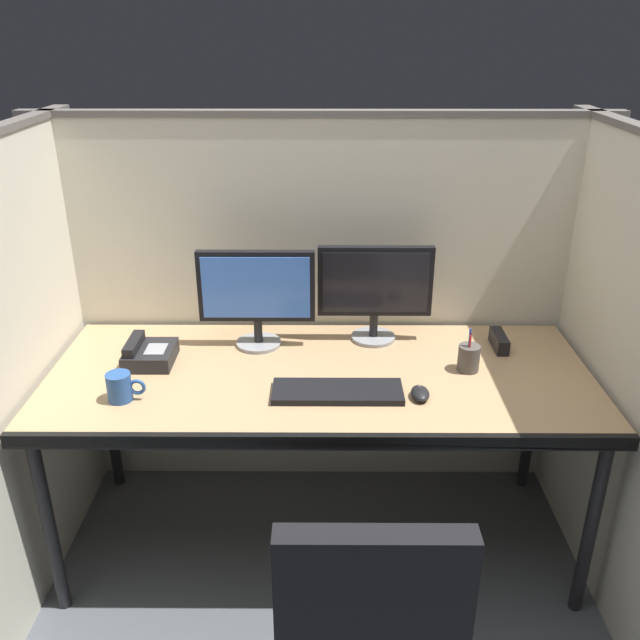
% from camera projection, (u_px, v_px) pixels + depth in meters
% --- Properties ---
extents(ground_plane, '(8.00, 8.00, 0.00)m').
position_uv_depth(ground_plane, '(319.00, 596.00, 2.37)').
color(ground_plane, '#4C5156').
extents(cubicle_partition_rear, '(2.21, 0.06, 1.57)m').
position_uv_depth(cubicle_partition_rear, '(321.00, 310.00, 2.73)').
color(cubicle_partition_rear, beige).
rests_on(cubicle_partition_rear, ground).
extents(cubicle_partition_left, '(0.06, 1.41, 1.57)m').
position_uv_depth(cubicle_partition_left, '(23.00, 373.00, 2.24)').
color(cubicle_partition_left, beige).
rests_on(cubicle_partition_left, ground).
extents(cubicle_partition_right, '(0.06, 1.41, 1.57)m').
position_uv_depth(cubicle_partition_right, '(618.00, 375.00, 2.23)').
color(cubicle_partition_right, beige).
rests_on(cubicle_partition_right, ground).
extents(desk, '(1.90, 0.80, 0.74)m').
position_uv_depth(desk, '(320.00, 387.00, 2.35)').
color(desk, tan).
rests_on(desk, ground).
extents(monitor_left, '(0.43, 0.17, 0.37)m').
position_uv_depth(monitor_left, '(256.00, 292.00, 2.46)').
color(monitor_left, gray).
rests_on(monitor_left, desk).
extents(monitor_right, '(0.43, 0.17, 0.37)m').
position_uv_depth(monitor_right, '(375.00, 287.00, 2.50)').
color(monitor_right, gray).
rests_on(monitor_right, desk).
extents(keyboard_main, '(0.43, 0.15, 0.02)m').
position_uv_depth(keyboard_main, '(337.00, 392.00, 2.20)').
color(keyboard_main, black).
rests_on(keyboard_main, desk).
extents(computer_mouse, '(0.06, 0.10, 0.04)m').
position_uv_depth(computer_mouse, '(420.00, 393.00, 2.18)').
color(computer_mouse, black).
rests_on(computer_mouse, desk).
extents(coffee_mug, '(0.13, 0.08, 0.09)m').
position_uv_depth(coffee_mug, '(120.00, 387.00, 2.16)').
color(coffee_mug, '#264C8C').
rests_on(coffee_mug, desk).
extents(desk_phone, '(0.17, 0.19, 0.09)m').
position_uv_depth(desk_phone, '(149.00, 354.00, 2.40)').
color(desk_phone, black).
rests_on(desk_phone, desk).
extents(pen_cup, '(0.08, 0.08, 0.16)m').
position_uv_depth(pen_cup, '(469.00, 358.00, 2.34)').
color(pen_cup, '#4C4742').
rests_on(pen_cup, desk).
extents(red_stapler, '(0.04, 0.15, 0.06)m').
position_uv_depth(red_stapler, '(499.00, 341.00, 2.51)').
color(red_stapler, black).
rests_on(red_stapler, desk).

